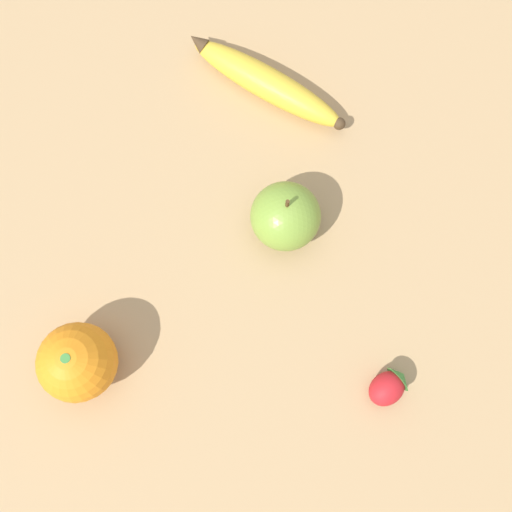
# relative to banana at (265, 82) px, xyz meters

# --- Properties ---
(ground_plane) EXTENTS (3.00, 3.00, 0.00)m
(ground_plane) POSITION_rel_banana_xyz_m (0.00, -0.16, -0.02)
(ground_plane) COLOR tan
(banana) EXTENTS (0.23, 0.11, 0.04)m
(banana) POSITION_rel_banana_xyz_m (0.00, 0.00, 0.00)
(banana) COLOR gold
(banana) RESTS_ON ground_plane
(orange) EXTENTS (0.09, 0.09, 0.09)m
(orange) POSITION_rel_banana_xyz_m (-0.11, -0.39, 0.02)
(orange) COLOR orange
(orange) RESTS_ON ground_plane
(strawberry) EXTENTS (0.06, 0.06, 0.03)m
(strawberry) POSITION_rel_banana_xyz_m (0.22, -0.33, -0.00)
(strawberry) COLOR red
(strawberry) RESTS_ON ground_plane
(apple) EXTENTS (0.08, 0.08, 0.09)m
(apple) POSITION_rel_banana_xyz_m (0.07, -0.18, 0.02)
(apple) COLOR olive
(apple) RESTS_ON ground_plane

